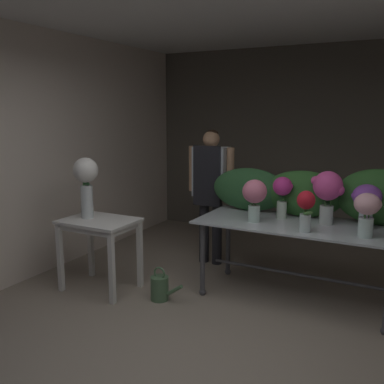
# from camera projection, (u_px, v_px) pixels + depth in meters

# --- Properties ---
(ground_plane) EXTENTS (8.54, 8.54, 0.00)m
(ground_plane) POSITION_uv_depth(u_px,v_px,m) (264.00, 282.00, 4.79)
(ground_plane) COLOR gray
(wall_back) EXTENTS (4.87, 0.12, 2.76)m
(wall_back) POSITION_uv_depth(u_px,v_px,m) (310.00, 145.00, 6.23)
(wall_back) COLOR #5B564C
(wall_back) RESTS_ON ground
(wall_left) EXTENTS (0.12, 4.00, 2.76)m
(wall_left) POSITION_uv_depth(u_px,v_px,m) (88.00, 148.00, 5.66)
(wall_left) COLOR beige
(wall_left) RESTS_ON ground
(ceiling_slab) EXTENTS (4.99, 4.00, 0.12)m
(ceiling_slab) POSITION_uv_depth(u_px,v_px,m) (273.00, 11.00, 4.27)
(ceiling_slab) COLOR silver
(ceiling_slab) RESTS_ON wall_back
(display_table_glass) EXTENTS (1.92, 0.86, 0.79)m
(display_table_glass) POSITION_uv_depth(u_px,v_px,m) (297.00, 235.00, 4.23)
(display_table_glass) COLOR silver
(display_table_glass) RESTS_ON ground
(side_table_white) EXTENTS (0.75, 0.56, 0.75)m
(side_table_white) POSITION_uv_depth(u_px,v_px,m) (99.00, 229.00, 4.50)
(side_table_white) COLOR white
(side_table_white) RESTS_ON ground
(florist) EXTENTS (0.59, 0.24, 1.64)m
(florist) POSITION_uv_depth(u_px,v_px,m) (211.00, 182.00, 5.22)
(florist) COLOR #232328
(florist) RESTS_ON ground
(foliage_backdrop) EXTENTS (2.10, 0.31, 0.54)m
(foliage_backdrop) POSITION_uv_depth(u_px,v_px,m) (313.00, 194.00, 4.39)
(foliage_backdrop) COLOR #28562D
(foliage_backdrop) RESTS_ON display_table_glass
(vase_rosy_ranunculus) EXTENTS (0.24, 0.24, 0.42)m
(vase_rosy_ranunculus) POSITION_uv_depth(u_px,v_px,m) (254.00, 196.00, 4.22)
(vase_rosy_ranunculus) COLOR silver
(vase_rosy_ranunculus) RESTS_ON display_table_glass
(vase_crimson_tulips) EXTENTS (0.16, 0.16, 0.38)m
(vase_crimson_tulips) POSITION_uv_depth(u_px,v_px,m) (306.00, 208.00, 3.87)
(vase_crimson_tulips) COLOR silver
(vase_crimson_tulips) RESTS_ON display_table_glass
(vase_violet_snapdragons) EXTENTS (0.27, 0.26, 0.41)m
(vase_violet_snapdragons) POSITION_uv_depth(u_px,v_px,m) (367.00, 200.00, 3.99)
(vase_violet_snapdragons) COLOR silver
(vase_violet_snapdragons) RESTS_ON display_table_glass
(vase_fuchsia_freesia) EXTENTS (0.32, 0.28, 0.51)m
(vase_fuchsia_freesia) POSITION_uv_depth(u_px,v_px,m) (328.00, 190.00, 4.12)
(vase_fuchsia_freesia) COLOR silver
(vase_fuchsia_freesia) RESTS_ON display_table_glass
(vase_magenta_anemones) EXTENTS (0.20, 0.19, 0.43)m
(vase_magenta_anemones) POSITION_uv_depth(u_px,v_px,m) (282.00, 193.00, 4.35)
(vase_magenta_anemones) COLOR silver
(vase_magenta_anemones) RESTS_ON display_table_glass
(vase_blush_peonies) EXTENTS (0.23, 0.22, 0.39)m
(vase_blush_peonies) POSITION_uv_depth(u_px,v_px,m) (367.00, 210.00, 3.70)
(vase_blush_peonies) COLOR silver
(vase_blush_peonies) RESTS_ON display_table_glass
(vase_white_roses_tall) EXTENTS (0.26, 0.26, 0.63)m
(vase_white_roses_tall) POSITION_uv_depth(u_px,v_px,m) (86.00, 181.00, 4.47)
(vase_white_roses_tall) COLOR silver
(vase_white_roses_tall) RESTS_ON side_table_white
(watering_can) EXTENTS (0.35, 0.18, 0.34)m
(watering_can) POSITION_uv_depth(u_px,v_px,m) (160.00, 288.00, 4.32)
(watering_can) COLOR #4C704C
(watering_can) RESTS_ON ground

